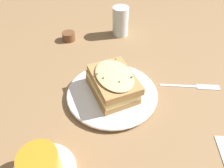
{
  "coord_description": "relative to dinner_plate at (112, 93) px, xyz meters",
  "views": [
    {
      "loc": [
        0.09,
        -0.46,
        0.48
      ],
      "look_at": [
        -0.01,
        -0.02,
        0.05
      ],
      "focal_mm": 35.0,
      "sensor_mm": 36.0,
      "label": 1
    }
  ],
  "objects": [
    {
      "name": "teacup_with_saucer",
      "position": [
        -0.1,
        -0.26,
        0.02
      ],
      "size": [
        0.15,
        0.15,
        0.07
      ],
      "rotation": [
        0.0,
        0.0,
        5.6
      ],
      "color": "white",
      "rests_on": "ground_plane"
    },
    {
      "name": "condiment_pot",
      "position": [
        -0.24,
        0.27,
        0.01
      ],
      "size": [
        0.05,
        0.05,
        0.03
      ],
      "primitive_type": "cylinder",
      "color": "brown",
      "rests_on": "ground_plane"
    },
    {
      "name": "ground_plane",
      "position": [
        0.01,
        0.02,
        -0.01
      ],
      "size": [
        2.4,
        2.4,
        0.0
      ],
      "primitive_type": "plane",
      "color": "olive"
    },
    {
      "name": "sandwich",
      "position": [
        0.0,
        -0.0,
        0.04
      ],
      "size": [
        0.18,
        0.19,
        0.07
      ],
      "rotation": [
        0.0,
        0.0,
        2.2
      ],
      "color": "#B2844C",
      "rests_on": "dinner_plate"
    },
    {
      "name": "dinner_plate",
      "position": [
        0.0,
        0.0,
        0.0
      ],
      "size": [
        0.27,
        0.27,
        0.02
      ],
      "color": "white",
      "rests_on": "ground_plane"
    },
    {
      "name": "fork",
      "position": [
        0.25,
        0.09,
        -0.01
      ],
      "size": [
        0.19,
        0.04,
        0.0
      ],
      "rotation": [
        0.0,
        0.0,
        4.85
      ],
      "color": "silver",
      "rests_on": "ground_plane"
    },
    {
      "name": "water_glass",
      "position": [
        -0.04,
        0.35,
        0.05
      ],
      "size": [
        0.06,
        0.06,
        0.12
      ],
      "primitive_type": "cylinder",
      "color": "silver",
      "rests_on": "ground_plane"
    }
  ]
}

